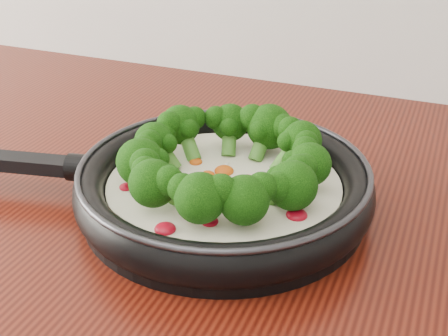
% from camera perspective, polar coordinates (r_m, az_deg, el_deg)
% --- Properties ---
extents(skillet, '(0.53, 0.38, 0.09)m').
position_cam_1_polar(skillet, '(0.64, -0.23, -1.17)').
color(skillet, black).
rests_on(skillet, counter).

